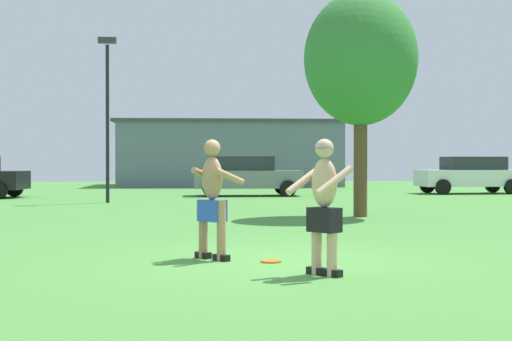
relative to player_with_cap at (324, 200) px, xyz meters
The scene contains 9 objects.
ground_plane 1.79m from the player_with_cap, 110.39° to the left, with size 80.00×80.00×0.00m, color #4C8E3D.
player_with_cap is the anchor object (origin of this frame).
player_in_blue 2.08m from the player_with_cap, 130.40° to the left, with size 0.78×0.87×1.72m.
frisbee 1.64m from the player_with_cap, 113.49° to the left, with size 0.30×0.30×0.03m, color orange.
car_gray_near_post 20.74m from the player_with_cap, 89.38° to the left, with size 4.34×2.09×1.58m.
car_white_mid_lot 24.24m from the player_with_cap, 65.91° to the left, with size 4.40×2.24×1.58m.
lamp_post 17.00m from the player_with_cap, 106.19° to the left, with size 0.60×0.24×5.53m.
outbuilding_behind_lot 33.24m from the player_with_cap, 90.07° to the left, with size 12.49×7.09×3.61m.
tree_behind_players 10.24m from the player_with_cap, 75.43° to the left, with size 2.85×2.85×5.66m.
Camera 1 is at (-0.94, -10.51, 1.42)m, focal length 52.39 mm.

